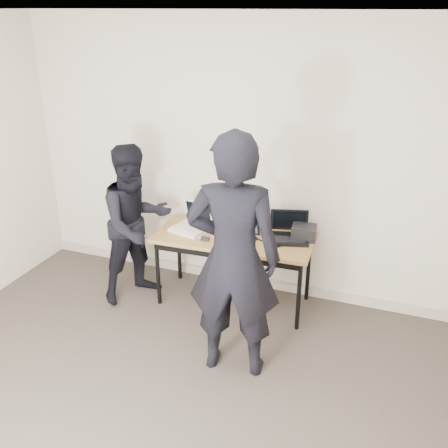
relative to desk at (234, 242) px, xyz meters
The scene contains 13 objects.
room 1.97m from the desk, 93.32° to the right, with size 4.60×4.60×2.80m.
desk is the anchor object (origin of this frame).
laptop_beige 0.45m from the desk, behind, with size 0.39×0.39×0.26m.
laptop_center 0.13m from the desk, ahead, with size 0.34×0.33×0.22m.
laptop_right 0.53m from the desk, 17.65° to the left, with size 0.43×0.42×0.26m.
leather_satchel 0.34m from the desk, 128.35° to the left, with size 0.37×0.20×0.25m.
tissue 0.44m from the desk, 122.99° to the left, with size 0.13×0.10×0.08m, color white.
equipment_box 0.67m from the desk, 16.95° to the left, with size 0.22×0.19×0.13m, color black.
power_brick 0.29m from the desk, 142.68° to the right, with size 0.08×0.05×0.03m, color black.
cables 0.08m from the desk, ahead, with size 1.16×0.43×0.01m.
person_typist 1.01m from the desk, 70.64° to the right, with size 0.72×0.47×1.98m, color black.
person_observer 0.96m from the desk, 168.65° to the right, with size 0.77×0.60×1.57m, color black.
baseboard 0.73m from the desk, 105.38° to the left, with size 4.50×0.03×0.10m, color #A69D8A.
Camera 1 is at (1.53, -2.19, 2.73)m, focal length 40.00 mm.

